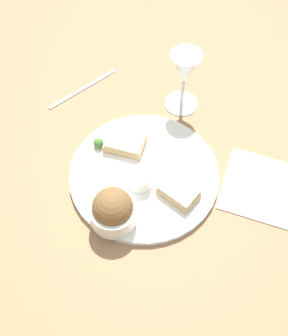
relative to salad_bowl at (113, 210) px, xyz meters
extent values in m
plane|color=#93704C|center=(0.02, 0.12, -0.05)|extent=(4.00, 4.00, 0.00)
cylinder|color=white|center=(0.02, 0.12, -0.04)|extent=(0.32, 0.32, 0.01)
cylinder|color=white|center=(0.00, 0.00, -0.01)|extent=(0.09, 0.09, 0.05)
sphere|color=brown|center=(0.00, 0.00, 0.01)|extent=(0.08, 0.08, 0.08)
cylinder|color=white|center=(0.02, 0.09, -0.02)|extent=(0.05, 0.05, 0.04)
cylinder|color=tan|center=(0.02, 0.09, -0.01)|extent=(0.04, 0.04, 0.01)
cube|color=tan|center=(-0.04, 0.17, -0.03)|extent=(0.09, 0.06, 0.02)
cube|color=beige|center=(-0.04, 0.17, -0.01)|extent=(0.08, 0.06, 0.01)
cube|color=tan|center=(0.11, 0.09, -0.03)|extent=(0.09, 0.08, 0.02)
cube|color=beige|center=(0.11, 0.09, -0.01)|extent=(0.09, 0.07, 0.01)
cylinder|color=silver|center=(0.04, 0.34, -0.05)|extent=(0.08, 0.08, 0.01)
cylinder|color=silver|center=(0.04, 0.34, -0.01)|extent=(0.01, 0.01, 0.07)
cone|color=silver|center=(0.04, 0.34, 0.07)|extent=(0.07, 0.07, 0.07)
sphere|color=#477533|center=(-0.09, 0.15, -0.02)|extent=(0.02, 0.02, 0.02)
cube|color=white|center=(0.27, 0.17, -0.05)|extent=(0.16, 0.16, 0.01)
cube|color=silver|center=(-0.20, 0.31, -0.05)|extent=(0.11, 0.17, 0.01)
camera|label=1|loc=(0.17, -0.33, 0.72)|focal=45.00mm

